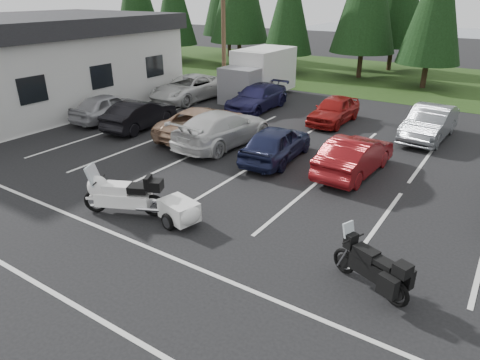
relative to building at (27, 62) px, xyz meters
name	(u,v)px	position (x,y,z in m)	size (l,w,h in m)	color
ground	(265,210)	(18.00, -4.00, -2.45)	(120.00, 120.00, 0.00)	black
grass_strip	(429,82)	(18.00, 20.00, -2.45)	(80.00, 16.00, 0.01)	#1C3410
building	(27,62)	(0.00, 0.00, 0.00)	(10.60, 15.60, 4.90)	beige
utility_pole	(223,17)	(8.00, 8.00, 2.25)	(1.60, 0.26, 9.00)	#473321
box_truck	(256,75)	(10.00, 8.50, -1.00)	(2.40, 5.60, 2.90)	silver
stall_markings	(294,187)	(18.00, -2.00, -2.45)	(32.00, 16.00, 0.01)	silver
conifer_1	(173,0)	(-4.00, 17.20, 2.94)	(3.96, 3.96, 9.22)	#332316
conifer_3	(289,3)	(7.50, 17.40, 2.82)	(3.87, 3.87, 9.02)	#332316
conifer_5	(437,0)	(18.00, 17.60, 3.18)	(4.14, 4.14, 9.63)	#332316
car_near_0	(108,107)	(6.19, 0.17, -1.75)	(1.65, 4.10, 1.40)	#A8A8AD
car_near_1	(140,114)	(8.61, 0.06, -1.77)	(1.44, 4.14, 1.36)	black
car_near_2	(203,123)	(12.06, 0.62, -1.76)	(2.30, 4.98, 1.38)	#9D775B
car_near_3	(223,128)	(13.41, 0.27, -1.70)	(2.09, 5.14, 1.49)	silver
car_near_4	(276,143)	(16.22, -0.07, -1.75)	(1.65, 4.11, 1.40)	#171C3B
car_near_5	(355,156)	(19.26, 0.29, -1.75)	(1.48, 4.23, 1.39)	maroon
car_far_0	(189,88)	(6.90, 5.85, -1.70)	(2.48, 5.37, 1.49)	silver
car_far_1	(257,98)	(11.52, 6.19, -1.76)	(1.93, 4.76, 1.38)	#1D1C47
car_far_2	(334,110)	(16.12, 6.08, -1.77)	(1.59, 3.96, 1.35)	maroon
car_far_3	(430,123)	(20.67, 6.03, -1.72)	(1.55, 4.45, 1.47)	slate
touring_motorcycle	(123,191)	(14.63, -6.53, -1.67)	(2.81, 0.86, 1.56)	white
cargo_trailer	(179,213)	(16.39, -6.08, -2.08)	(1.60, 0.90, 0.74)	white
adventure_motorcycle	(371,262)	(21.84, -5.96, -1.76)	(2.28, 0.79, 1.39)	black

